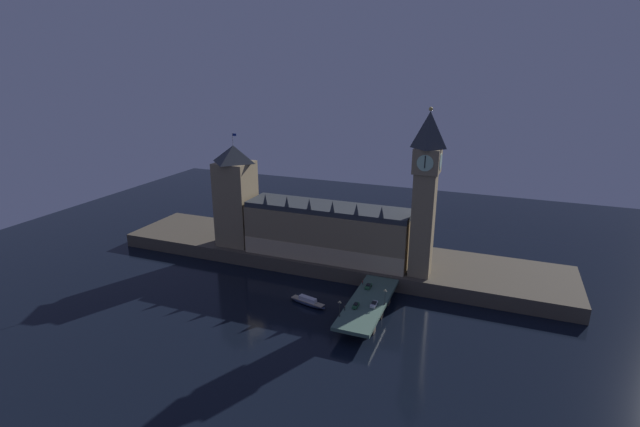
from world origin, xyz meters
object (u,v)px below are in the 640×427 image
(victoria_tower, at_px, (236,195))
(pedestrian_near_rail, at_px, (345,308))
(car_northbound_trail, at_px, (356,305))
(car_southbound_lead, at_px, (374,304))
(street_lamp_near, at_px, (340,307))
(clock_tower, at_px, (425,190))
(street_lamp_mid, at_px, (385,295))
(boat_upstream, at_px, (308,302))
(pedestrian_far_rail, at_px, (363,282))
(car_northbound_lead, at_px, (368,286))

(victoria_tower, relative_size, pedestrian_near_rail, 30.45)
(car_northbound_trail, relative_size, car_southbound_lead, 0.91)
(car_southbound_lead, height_order, street_lamp_near, street_lamp_near)
(street_lamp_near, bearing_deg, clock_tower, 65.56)
(street_lamp_mid, height_order, boat_upstream, street_lamp_mid)
(pedestrian_far_rail, relative_size, street_lamp_mid, 0.29)
(street_lamp_near, bearing_deg, street_lamp_mid, 48.33)
(pedestrian_far_rail, bearing_deg, car_northbound_lead, -32.69)
(car_southbound_lead, distance_m, pedestrian_near_rail, 11.77)
(clock_tower, distance_m, pedestrian_near_rail, 58.88)
(car_southbound_lead, bearing_deg, pedestrian_far_rail, 120.02)
(clock_tower, distance_m, street_lamp_near, 60.70)
(pedestrian_near_rail, height_order, street_lamp_mid, street_lamp_mid)
(car_northbound_lead, height_order, street_lamp_mid, street_lamp_mid)
(clock_tower, xyz_separation_m, car_southbound_lead, (-11.11, -33.62, -37.37))
(victoria_tower, distance_m, pedestrian_far_rail, 79.53)
(car_northbound_lead, distance_m, street_lamp_near, 26.43)
(victoria_tower, distance_m, car_northbound_trail, 89.44)
(car_southbound_lead, bearing_deg, car_northbound_lead, 113.73)
(pedestrian_near_rail, bearing_deg, car_northbound_trail, 52.17)
(clock_tower, distance_m, pedestrian_far_rail, 45.87)
(pedestrian_near_rail, xyz_separation_m, street_lamp_mid, (12.70, 10.01, 2.91))
(car_southbound_lead, height_order, pedestrian_far_rail, pedestrian_far_rail)
(victoria_tower, height_order, boat_upstream, victoria_tower)
(car_northbound_lead, distance_m, car_southbound_lead, 15.29)
(street_lamp_mid, bearing_deg, car_northbound_trail, -147.84)
(clock_tower, height_order, pedestrian_near_rail, clock_tower)
(pedestrian_far_rail, bearing_deg, car_northbound_trail, -80.95)
(pedestrian_near_rail, bearing_deg, boat_upstream, 154.04)
(victoria_tower, bearing_deg, boat_upstream, -33.60)
(car_northbound_trail, distance_m, boat_upstream, 23.23)
(pedestrian_far_rail, xyz_separation_m, boat_upstream, (-18.87, -14.08, -5.81))
(car_northbound_trail, bearing_deg, street_lamp_near, -111.85)
(victoria_tower, xyz_separation_m, car_southbound_lead, (81.70, -37.49, -24.93))
(boat_upstream, bearing_deg, pedestrian_near_rail, -25.96)
(victoria_tower, height_order, pedestrian_far_rail, victoria_tower)
(car_northbound_lead, relative_size, pedestrian_near_rail, 2.59)
(pedestrian_far_rail, xyz_separation_m, street_lamp_near, (-0.40, -27.98, 2.89))
(victoria_tower, height_order, car_northbound_lead, victoria_tower)
(car_northbound_trail, distance_m, street_lamp_mid, 11.81)
(clock_tower, relative_size, street_lamp_near, 11.50)
(car_southbound_lead, relative_size, pedestrian_far_rail, 2.60)
(car_northbound_lead, xyz_separation_m, car_southbound_lead, (6.15, -13.99, 0.06))
(car_southbound_lead, distance_m, street_lamp_near, 15.71)
(victoria_tower, distance_m, street_lamp_mid, 94.55)
(car_northbound_trail, bearing_deg, pedestrian_near_rail, -127.83)
(clock_tower, xyz_separation_m, pedestrian_near_rail, (-20.34, -40.93, -37.13))
(car_southbound_lead, height_order, pedestrian_near_rail, pedestrian_near_rail)
(clock_tower, relative_size, victoria_tower, 1.27)
(street_lamp_mid, bearing_deg, clock_tower, 76.12)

